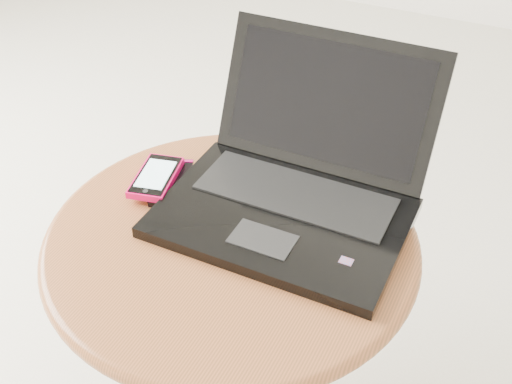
% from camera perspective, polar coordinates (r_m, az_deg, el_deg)
% --- Properties ---
extents(table, '(0.56, 0.56, 0.44)m').
position_cam_1_polar(table, '(1.00, -2.12, -7.74)').
color(table, '#522514').
rests_on(table, ground).
extents(laptop, '(0.36, 0.35, 0.22)m').
position_cam_1_polar(laptop, '(0.97, 3.56, 0.85)').
color(laptop, black).
rests_on(laptop, table).
extents(phone_black, '(0.10, 0.13, 0.01)m').
position_cam_1_polar(phone_black, '(1.04, -7.57, 0.87)').
color(phone_black, black).
rests_on(phone_black, table).
extents(phone_pink, '(0.08, 0.12, 0.01)m').
position_cam_1_polar(phone_pink, '(1.03, -8.96, 1.33)').
color(phone_pink, '#DD064D').
rests_on(phone_pink, phone_black).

